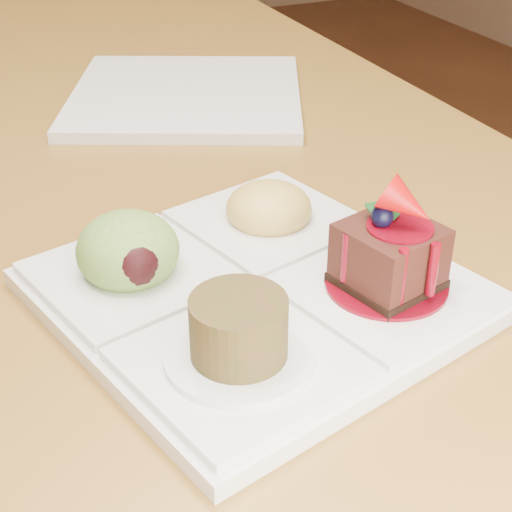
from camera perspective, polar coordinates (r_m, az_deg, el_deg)
name	(u,v)px	position (r m, az deg, el deg)	size (l,w,h in m)	color
sampler_plate	(251,275)	(0.51, -0.40, -1.40)	(0.30, 0.30, 0.10)	silver
second_plate	(186,95)	(0.86, -5.08, 11.56)	(0.24, 0.24, 0.01)	silver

